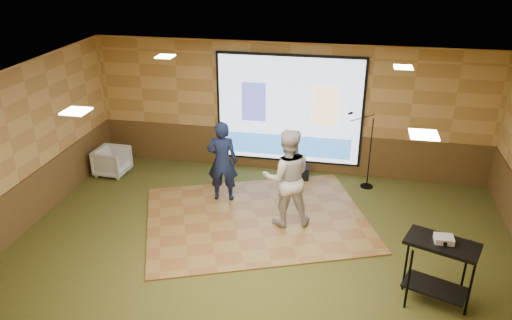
% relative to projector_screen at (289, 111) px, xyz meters
% --- Properties ---
extents(ground, '(9.00, 9.00, 0.00)m').
position_rel_projector_screen_xyz_m(ground, '(0.00, -3.44, -1.47)').
color(ground, '#293618').
rests_on(ground, ground).
extents(room_shell, '(9.04, 7.04, 3.02)m').
position_rel_projector_screen_xyz_m(room_shell, '(0.00, -3.44, 0.62)').
color(room_shell, tan).
rests_on(room_shell, ground).
extents(wainscot_back, '(9.00, 0.04, 0.95)m').
position_rel_projector_screen_xyz_m(wainscot_back, '(0.00, 0.04, -1.00)').
color(wainscot_back, '#54381C').
rests_on(wainscot_back, ground).
extents(wainscot_left, '(0.04, 7.00, 0.95)m').
position_rel_projector_screen_xyz_m(wainscot_left, '(-4.48, -3.44, -1.00)').
color(wainscot_left, '#54381C').
rests_on(wainscot_left, ground).
extents(projector_screen, '(3.32, 0.06, 2.52)m').
position_rel_projector_screen_xyz_m(projector_screen, '(0.00, 0.00, 0.00)').
color(projector_screen, black).
rests_on(projector_screen, room_shell).
extents(downlight_nw, '(0.32, 0.32, 0.02)m').
position_rel_projector_screen_xyz_m(downlight_nw, '(-2.20, -1.64, 1.50)').
color(downlight_nw, beige).
rests_on(downlight_nw, room_shell).
extents(downlight_ne, '(0.32, 0.32, 0.02)m').
position_rel_projector_screen_xyz_m(downlight_ne, '(2.20, -1.64, 1.50)').
color(downlight_ne, beige).
rests_on(downlight_ne, room_shell).
extents(downlight_sw, '(0.32, 0.32, 0.02)m').
position_rel_projector_screen_xyz_m(downlight_sw, '(-2.20, -4.94, 1.50)').
color(downlight_sw, beige).
rests_on(downlight_sw, room_shell).
extents(downlight_se, '(0.32, 0.32, 0.02)m').
position_rel_projector_screen_xyz_m(downlight_se, '(2.20, -4.94, 1.50)').
color(downlight_se, beige).
rests_on(downlight_se, room_shell).
extents(dance_floor, '(5.08, 4.50, 0.03)m').
position_rel_projector_screen_xyz_m(dance_floor, '(-0.29, -2.33, -1.46)').
color(dance_floor, olive).
rests_on(dance_floor, ground).
extents(player_left, '(0.66, 0.47, 1.71)m').
position_rel_projector_screen_xyz_m(player_left, '(-1.12, -1.68, -0.59)').
color(player_left, '#131C3E').
rests_on(player_left, dance_floor).
extents(player_right, '(1.09, 0.95, 1.91)m').
position_rel_projector_screen_xyz_m(player_right, '(0.30, -2.39, -0.49)').
color(player_right, beige).
rests_on(player_right, dance_floor).
extents(av_table, '(1.01, 0.53, 1.07)m').
position_rel_projector_screen_xyz_m(av_table, '(2.80, -4.18, -0.71)').
color(av_table, black).
rests_on(av_table, ground).
extents(projector, '(0.27, 0.22, 0.09)m').
position_rel_projector_screen_xyz_m(projector, '(2.81, -4.16, -0.36)').
color(projector, silver).
rests_on(projector, av_table).
extents(mic_stand, '(0.68, 0.28, 1.72)m').
position_rel_projector_screen_xyz_m(mic_stand, '(1.79, -0.50, -0.98)').
color(mic_stand, black).
rests_on(mic_stand, ground).
extents(banquet_chair, '(0.74, 0.72, 0.64)m').
position_rel_projector_screen_xyz_m(banquet_chair, '(-3.94, -0.97, -1.15)').
color(banquet_chair, gray).
rests_on(banquet_chair, ground).
extents(duffel_bag, '(0.52, 0.36, 0.31)m').
position_rel_projector_screen_xyz_m(duffel_bag, '(0.30, -0.40, -1.32)').
color(duffel_bag, black).
rests_on(duffel_bag, ground).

